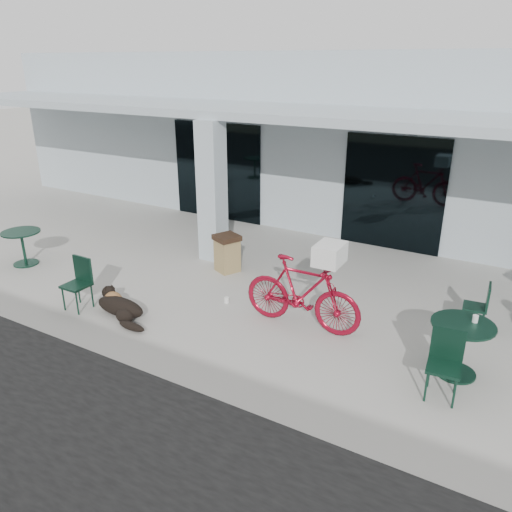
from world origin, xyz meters
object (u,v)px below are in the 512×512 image
Objects in this scene: cafe_chair_near at (76,285)px; bicycle at (302,293)px; cafe_chair_far_b at (475,306)px; trash_receptacle at (227,253)px; cafe_table_far at (459,349)px; cafe_chair_far_a at (444,367)px; dog at (120,306)px; cafe_table_near at (23,248)px.

bicycle is at bearing 20.66° from cafe_chair_near.
cafe_chair_far_b is (6.39, 2.87, -0.06)m from cafe_chair_near.
bicycle is at bearing -29.97° from trash_receptacle.
cafe_chair_near is at bearing -71.02° from cafe_chair_far_b.
cafe_chair_far_a is (-0.09, -0.68, 0.07)m from cafe_table_far.
cafe_chair_far_a is 1.15× the size of cafe_chair_far_b.
cafe_chair_far_b is (2.56, 1.40, -0.21)m from bicycle.
cafe_table_far is 1.05× the size of cafe_chair_far_b.
trash_receptacle is (-4.90, 2.22, -0.08)m from cafe_chair_far_a.
cafe_chair_far_a is 5.38m from trash_receptacle.
dog is 1.22× the size of cafe_chair_near.
dog is 6.14m from cafe_chair_far_b.
cafe_chair_near reaches higher than trash_receptacle.
bicycle is at bearing 4.91° from cafe_table_near.
cafe_table_far is 1.08× the size of trash_receptacle.
dog is at bearing -11.32° from cafe_table_near.
cafe_table_near is 4.58m from trash_receptacle.
cafe_chair_far_b reaches higher than trash_receptacle.
cafe_chair_near reaches higher than cafe_table_far.
cafe_chair_far_b is at bearing 47.36° from dog.
cafe_chair_far_a is at bearing -97.52° from cafe_table_far.
cafe_table_near is at bearing -154.61° from trash_receptacle.
cafe_chair_near is (2.74, -0.90, 0.10)m from cafe_table_near.
bicycle is 2.17× the size of cafe_chair_near.
cafe_table_near is at bearing -83.04° from cafe_chair_far_b.
cafe_table_near is 1.01× the size of trash_receptacle.
trash_receptacle is at bearing -95.18° from cafe_chair_far_b.
cafe_chair_far_b is (0.09, 2.22, -0.06)m from cafe_chair_far_a.
cafe_table_near is at bearing 161.41° from cafe_chair_near.
cafe_table_near is at bearing 172.68° from cafe_chair_far_a.
cafe_table_near is 9.04m from cafe_chair_far_a.
cafe_chair_far_b is (5.52, 2.68, 0.22)m from dog.
cafe_chair_near is 1.00× the size of cafe_chair_far_a.
cafe_chair_far_b is (0.00, 1.54, 0.01)m from cafe_table_far.
cafe_chair_far_a reaches higher than cafe_table_far.
cafe_chair_far_a is at bearing -109.54° from bicycle.
cafe_chair_far_a is (9.04, -0.25, 0.10)m from cafe_table_near.
cafe_chair_far_a is (6.30, 0.65, 0.00)m from cafe_chair_near.
bicycle is 1.77× the size of dog.
dog is at bearing 112.18° from bicycle.
cafe_table_far is 5.22m from trash_receptacle.
cafe_chair_near reaches higher than dog.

